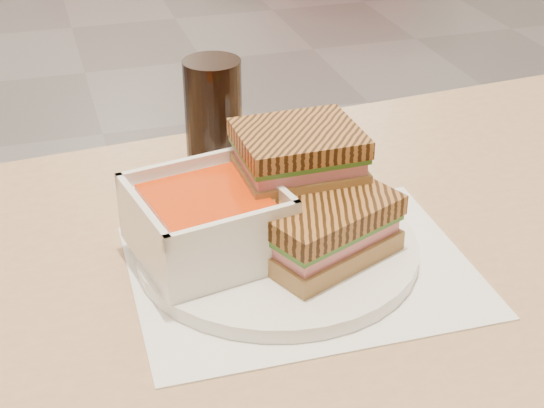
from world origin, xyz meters
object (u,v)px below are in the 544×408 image
object	(u,v)px
main_table	(285,365)
soup_bowl	(207,223)
cola_glass	(214,119)
plate	(277,248)
panini_lower	(317,223)

from	to	relation	value
main_table	soup_bowl	size ratio (longest dim) A/B	8.06
soup_bowl	cola_glass	bearing A→B (deg)	74.51
cola_glass	plate	bearing A→B (deg)	-84.72
panini_lower	main_table	bearing A→B (deg)	-162.61
plate	cola_glass	distance (m)	0.20
soup_bowl	cola_glass	size ratio (longest dim) A/B	1.10
main_table	panini_lower	world-z (taller)	panini_lower
plate	soup_bowl	distance (m)	0.08
main_table	plate	xyz separation A→B (m)	(0.00, 0.03, 0.12)
plate	soup_bowl	size ratio (longest dim) A/B	1.80
main_table	panini_lower	xyz separation A→B (m)	(0.03, 0.01, 0.16)
soup_bowl	cola_glass	distance (m)	0.20
panini_lower	soup_bowl	bearing A→B (deg)	164.64
plate	panini_lower	distance (m)	0.05
plate	cola_glass	xyz separation A→B (m)	(-0.02, 0.19, 0.06)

